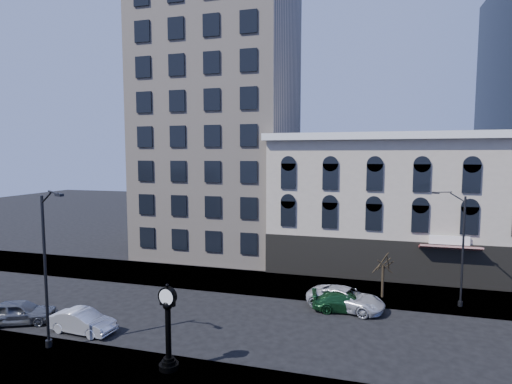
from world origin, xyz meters
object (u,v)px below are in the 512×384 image
(car_near_b, at_px, (83,321))
(street_clock, at_px, (168,331))
(car_near_a, at_px, (19,312))
(street_lamp_near, at_px, (49,228))

(car_near_b, bearing_deg, street_clock, -105.86)
(street_clock, xyz_separation_m, car_near_a, (-11.81, 2.56, -1.32))
(street_clock, relative_size, car_near_a, 0.99)
(car_near_b, bearing_deg, car_near_a, 93.75)
(street_lamp_near, height_order, car_near_b, street_lamp_near)
(street_lamp_near, bearing_deg, car_near_a, 175.10)
(street_clock, bearing_deg, street_lamp_near, -173.17)
(street_clock, height_order, car_near_b, street_clock)
(car_near_b, bearing_deg, street_lamp_near, -171.03)
(car_near_a, bearing_deg, street_lamp_near, -141.12)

